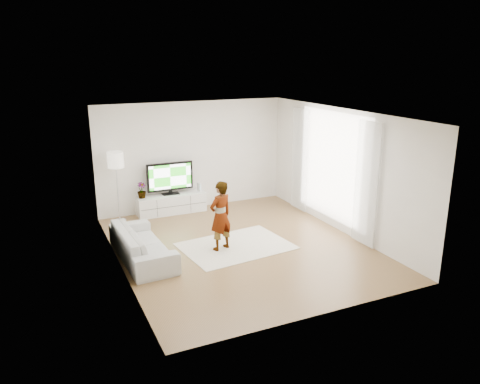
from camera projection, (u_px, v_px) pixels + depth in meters
name	position (u px, v px, depth m)	size (l,w,h in m)	color
floor	(241.00, 246.00, 9.93)	(6.00, 6.00, 0.00)	olive
ceiling	(241.00, 114.00, 9.15)	(6.00, 6.00, 0.00)	white
wall_left	(117.00, 198.00, 8.54)	(0.02, 6.00, 2.80)	white
wall_right	(341.00, 171.00, 10.54)	(0.02, 6.00, 2.80)	white
wall_back	(193.00, 156.00, 12.16)	(5.00, 0.02, 2.80)	white
wall_front	(325.00, 231.00, 6.92)	(5.00, 0.02, 2.80)	white
window	(333.00, 166.00, 10.78)	(0.01, 2.60, 2.50)	white
curtain_near	(366.00, 184.00, 9.64)	(0.04, 0.70, 2.60)	white
curtain_far	(300.00, 160.00, 11.91)	(0.04, 0.70, 2.60)	white
media_console	(171.00, 204.00, 12.00)	(1.75, 0.50, 0.49)	white
television	(170.00, 177.00, 11.83)	(1.19, 0.23, 0.83)	black
game_console	(199.00, 187.00, 12.21)	(0.07, 0.17, 0.22)	white
potted_plant	(142.00, 190.00, 11.58)	(0.22, 0.22, 0.40)	#3F7238
rug	(236.00, 246.00, 9.94)	(2.23, 1.60, 0.01)	silver
player	(221.00, 216.00, 9.58)	(0.53, 0.35, 1.47)	#334772
sofa	(142.00, 244.00, 9.26)	(2.17, 0.85, 0.63)	beige
floor_lamp	(116.00, 163.00, 11.07)	(0.38, 0.38, 1.72)	silver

